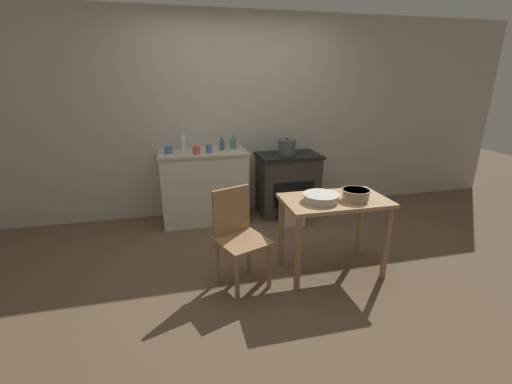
{
  "coord_description": "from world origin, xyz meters",
  "views": [
    {
      "loc": [
        -0.83,
        -2.9,
        1.76
      ],
      "look_at": [
        0.0,
        0.51,
        0.59
      ],
      "focal_mm": 24.0,
      "sensor_mm": 36.0,
      "label": 1
    }
  ],
  "objects_px": {
    "bottle_mid_left": "(183,142)",
    "work_table": "(334,213)",
    "bottle_left": "(222,145)",
    "stove": "(288,183)",
    "chair": "(238,235)",
    "cup_center_left": "(196,150)",
    "stock_pot": "(287,147)",
    "bottle_far_left": "(233,143)",
    "flour_sack": "(292,211)",
    "cup_center": "(169,150)",
    "mixing_bowl_large": "(321,197)",
    "cup_center_right": "(209,149)",
    "mixing_bowl_small": "(356,194)"
  },
  "relations": [
    {
      "from": "stove",
      "to": "flour_sack",
      "type": "bearing_deg",
      "value": -100.51
    },
    {
      "from": "flour_sack",
      "to": "stove",
      "type": "bearing_deg",
      "value": 79.49
    },
    {
      "from": "mixing_bowl_large",
      "to": "bottle_left",
      "type": "height_order",
      "value": "bottle_left"
    },
    {
      "from": "stove",
      "to": "flour_sack",
      "type": "xyz_separation_m",
      "value": [
        -0.08,
        -0.42,
        -0.23
      ]
    },
    {
      "from": "stock_pot",
      "to": "mixing_bowl_small",
      "type": "bearing_deg",
      "value": -85.36
    },
    {
      "from": "mixing_bowl_small",
      "to": "cup_center_right",
      "type": "relative_size",
      "value": 2.45
    },
    {
      "from": "work_table",
      "to": "bottle_left",
      "type": "relative_size",
      "value": 5.83
    },
    {
      "from": "work_table",
      "to": "stock_pot",
      "type": "bearing_deg",
      "value": 88.47
    },
    {
      "from": "stove",
      "to": "cup_center",
      "type": "distance_m",
      "value": 1.61
    },
    {
      "from": "stock_pot",
      "to": "bottle_left",
      "type": "relative_size",
      "value": 1.44
    },
    {
      "from": "stove",
      "to": "mixing_bowl_small",
      "type": "height_order",
      "value": "mixing_bowl_small"
    },
    {
      "from": "mixing_bowl_large",
      "to": "cup_center_right",
      "type": "relative_size",
      "value": 3.16
    },
    {
      "from": "bottle_mid_left",
      "to": "work_table",
      "type": "bearing_deg",
      "value": -53.26
    },
    {
      "from": "cup_center",
      "to": "flour_sack",
      "type": "bearing_deg",
      "value": -15.26
    },
    {
      "from": "flour_sack",
      "to": "bottle_far_left",
      "type": "height_order",
      "value": "bottle_far_left"
    },
    {
      "from": "flour_sack",
      "to": "bottle_mid_left",
      "type": "distance_m",
      "value": 1.61
    },
    {
      "from": "stove",
      "to": "mixing_bowl_small",
      "type": "bearing_deg",
      "value": -87.12
    },
    {
      "from": "stock_pot",
      "to": "mixing_bowl_large",
      "type": "bearing_deg",
      "value": -97.17
    },
    {
      "from": "cup_center_right",
      "to": "bottle_mid_left",
      "type": "bearing_deg",
      "value": 140.08
    },
    {
      "from": "stock_pot",
      "to": "bottle_left",
      "type": "bearing_deg",
      "value": 174.24
    },
    {
      "from": "cup_center_left",
      "to": "cup_center",
      "type": "bearing_deg",
      "value": 158.73
    },
    {
      "from": "flour_sack",
      "to": "cup_center",
      "type": "xyz_separation_m",
      "value": [
        -1.44,
        0.39,
        0.77
      ]
    },
    {
      "from": "work_table",
      "to": "cup_center_right",
      "type": "xyz_separation_m",
      "value": [
        -0.96,
        1.44,
        0.36
      ]
    },
    {
      "from": "bottle_mid_left",
      "to": "cup_center",
      "type": "height_order",
      "value": "bottle_mid_left"
    },
    {
      "from": "stove",
      "to": "work_table",
      "type": "distance_m",
      "value": 1.56
    },
    {
      "from": "bottle_left",
      "to": "cup_center_right",
      "type": "bearing_deg",
      "value": -142.22
    },
    {
      "from": "mixing_bowl_large",
      "to": "stove",
      "type": "bearing_deg",
      "value": 81.48
    },
    {
      "from": "work_table",
      "to": "cup_center",
      "type": "relative_size",
      "value": 10.25
    },
    {
      "from": "chair",
      "to": "flour_sack",
      "type": "height_order",
      "value": "chair"
    },
    {
      "from": "chair",
      "to": "cup_center_left",
      "type": "xyz_separation_m",
      "value": [
        -0.23,
        1.36,
        0.49
      ]
    },
    {
      "from": "bottle_far_left",
      "to": "bottle_left",
      "type": "height_order",
      "value": "bottle_far_left"
    },
    {
      "from": "work_table",
      "to": "bottle_mid_left",
      "type": "xyz_separation_m",
      "value": [
        -1.26,
        1.68,
        0.41
      ]
    },
    {
      "from": "bottle_left",
      "to": "cup_center_left",
      "type": "height_order",
      "value": "bottle_left"
    },
    {
      "from": "stove",
      "to": "stock_pot",
      "type": "bearing_deg",
      "value": -129.25
    },
    {
      "from": "chair",
      "to": "cup_center_right",
      "type": "height_order",
      "value": "cup_center_right"
    },
    {
      "from": "stove",
      "to": "cup_center",
      "type": "height_order",
      "value": "cup_center"
    },
    {
      "from": "flour_sack",
      "to": "bottle_mid_left",
      "type": "height_order",
      "value": "bottle_mid_left"
    },
    {
      "from": "bottle_far_left",
      "to": "bottle_left",
      "type": "xyz_separation_m",
      "value": [
        -0.16,
        -0.06,
        -0.0
      ]
    },
    {
      "from": "bottle_left",
      "to": "cup_center",
      "type": "distance_m",
      "value": 0.65
    },
    {
      "from": "bottle_left",
      "to": "stock_pot",
      "type": "bearing_deg",
      "value": -5.76
    },
    {
      "from": "work_table",
      "to": "bottle_far_left",
      "type": "relative_size",
      "value": 5.52
    },
    {
      "from": "work_table",
      "to": "stock_pot",
      "type": "relative_size",
      "value": 4.04
    },
    {
      "from": "stock_pot",
      "to": "cup_center_left",
      "type": "xyz_separation_m",
      "value": [
        -1.16,
        -0.1,
        0.04
      ]
    },
    {
      "from": "chair",
      "to": "cup_center_left",
      "type": "height_order",
      "value": "cup_center_left"
    },
    {
      "from": "cup_center_left",
      "to": "cup_center_right",
      "type": "xyz_separation_m",
      "value": [
        0.15,
        0.04,
        0.0
      ]
    },
    {
      "from": "stock_pot",
      "to": "flour_sack",
      "type": "bearing_deg",
      "value": -95.18
    },
    {
      "from": "bottle_left",
      "to": "bottle_mid_left",
      "type": "bearing_deg",
      "value": 166.86
    },
    {
      "from": "mixing_bowl_small",
      "to": "bottle_left",
      "type": "bearing_deg",
      "value": 120.19
    },
    {
      "from": "bottle_left",
      "to": "stove",
      "type": "bearing_deg",
      "value": -1.86
    },
    {
      "from": "work_table",
      "to": "flour_sack",
      "type": "relative_size",
      "value": 2.62
    }
  ]
}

